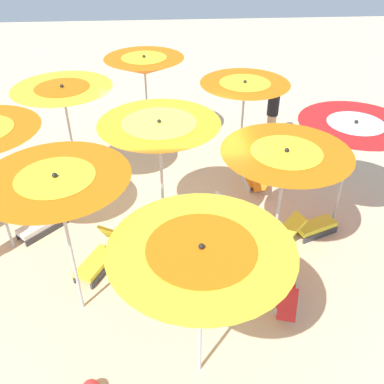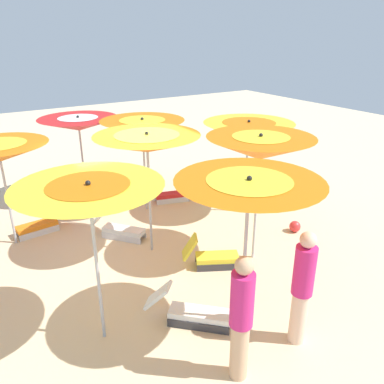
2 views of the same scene
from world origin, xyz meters
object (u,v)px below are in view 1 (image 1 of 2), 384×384
beach_umbrella_0 (354,132)px  beach_umbrella_7 (58,190)px  beach_umbrella_4 (160,132)px  lounger_0 (252,177)px  beach_umbrella_3 (285,162)px  lounger_2 (98,258)px  beach_umbrella_6 (201,262)px  lounger_5 (286,291)px  lounger_4 (312,226)px  beachgoer_2 (273,111)px  beach_umbrella_1 (244,91)px  lounger_1 (47,220)px  beach_umbrella_2 (144,66)px  beach_umbrella_5 (64,97)px  lounger_3 (207,217)px

beach_umbrella_0 → beach_umbrella_7: size_ratio=0.89×
beach_umbrella_4 → lounger_0: bearing=-139.1°
beach_umbrella_3 → lounger_2: size_ratio=2.08×
beach_umbrella_6 → lounger_5: beach_umbrella_6 is taller
lounger_2 → lounger_4: 4.09m
beach_umbrella_6 → beachgoer_2: bearing=-110.3°
beach_umbrella_1 → lounger_2: (3.01, 3.08, -1.82)m
lounger_1 → lounger_4: 5.23m
beach_umbrella_7 → lounger_4: size_ratio=2.09×
lounger_0 → lounger_4: bearing=-162.6°
beach_umbrella_6 → lounger_5: bearing=-142.9°
lounger_5 → beach_umbrella_2: bearing=38.7°
beach_umbrella_5 → beach_umbrella_3: bearing=146.0°
beach_umbrella_1 → beach_umbrella_6: beach_umbrella_6 is taller
beach_umbrella_6 → lounger_4: beach_umbrella_6 is taller
beach_umbrella_0 → beach_umbrella_4: beach_umbrella_4 is taller
beach_umbrella_5 → beach_umbrella_7: (-0.52, 3.35, 0.05)m
beach_umbrella_6 → lounger_5: 2.67m
beach_umbrella_2 → beach_umbrella_7: size_ratio=0.95×
beach_umbrella_1 → lounger_2: 4.68m
beach_umbrella_4 → beach_umbrella_5: (1.87, -1.74, -0.05)m
lounger_4 → beachgoer_2: bearing=67.6°
beach_umbrella_5 → lounger_5: beach_umbrella_5 is taller
beach_umbrella_5 → beach_umbrella_6: (-2.32, 4.59, -0.17)m
beach_umbrella_4 → beach_umbrella_7: bearing=49.9°
lounger_0 → beachgoer_2: beachgoer_2 is taller
beach_umbrella_7 → lounger_3: bearing=-138.6°
beach_umbrella_1 → lounger_0: size_ratio=1.85×
lounger_4 → lounger_5: bearing=-141.2°
beachgoer_2 → lounger_5: bearing=-156.7°
beach_umbrella_5 → lounger_2: bearing=105.8°
beach_umbrella_0 → beach_umbrella_3: 1.87m
lounger_2 → beach_umbrella_7: bearing=16.4°
beach_umbrella_6 → lounger_3: (-0.41, -3.19, -1.89)m
beach_umbrella_1 → beachgoer_2: (-1.08, -1.45, -1.16)m
beach_umbrella_4 → beach_umbrella_7: beach_umbrella_7 is taller
beach_umbrella_5 → lounger_2: beach_umbrella_5 is taller
beach_umbrella_0 → beach_umbrella_4: (3.45, 0.27, 0.25)m
beachgoer_2 → lounger_1: bearing=155.7°
beach_umbrella_1 → beach_umbrella_0: bearing=127.6°
beach_umbrella_1 → beach_umbrella_5: 3.77m
beach_umbrella_0 → lounger_5: bearing=53.0°
lounger_2 → beach_umbrella_0: bearing=129.7°
beach_umbrella_2 → lounger_0: size_ratio=1.97×
lounger_0 → lounger_2: 4.08m
beach_umbrella_0 → lounger_1: size_ratio=1.88×
beach_umbrella_2 → lounger_2: beach_umbrella_2 is taller
beach_umbrella_4 → lounger_5: size_ratio=2.07×
beach_umbrella_7 → beachgoer_2: (-4.26, -5.42, -1.42)m
lounger_1 → beach_umbrella_7: bearing=69.3°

